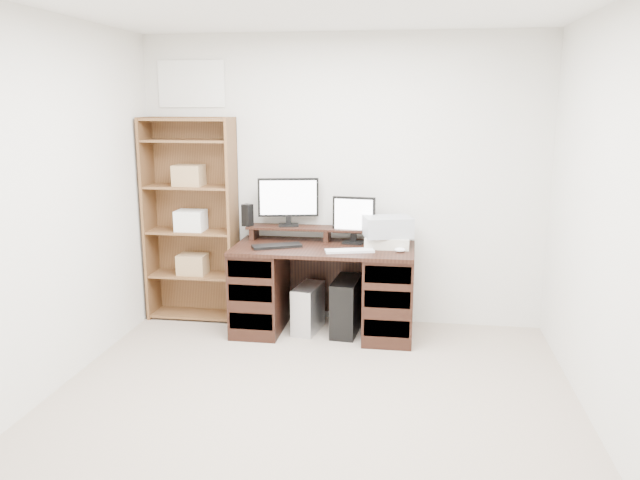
% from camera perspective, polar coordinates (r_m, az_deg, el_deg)
% --- Properties ---
extents(room, '(3.54, 4.04, 2.54)m').
position_cam_1_polar(room, '(3.49, -1.87, 1.37)').
color(room, tan).
rests_on(room, ground).
extents(desk, '(1.50, 0.70, 0.75)m').
position_cam_1_polar(desk, '(5.29, 0.34, -4.39)').
color(desk, black).
rests_on(desk, ground).
extents(riser_shelf, '(1.40, 0.22, 0.12)m').
position_cam_1_polar(riser_shelf, '(5.38, 0.67, 0.89)').
color(riser_shelf, black).
rests_on(riser_shelf, desk).
extents(monitor_wide, '(0.52, 0.17, 0.42)m').
position_cam_1_polar(monitor_wide, '(5.42, -2.92, 3.74)').
color(monitor_wide, black).
rests_on(monitor_wide, riser_shelf).
extents(monitor_small, '(0.36, 0.15, 0.40)m').
position_cam_1_polar(monitor_small, '(5.28, 3.11, 2.02)').
color(monitor_small, black).
rests_on(monitor_small, desk).
extents(speaker, '(0.10, 0.10, 0.19)m').
position_cam_1_polar(speaker, '(5.46, -6.65, 2.28)').
color(speaker, black).
rests_on(speaker, riser_shelf).
extents(keyboard_black, '(0.42, 0.29, 0.02)m').
position_cam_1_polar(keyboard_black, '(5.16, -3.97, -0.56)').
color(keyboard_black, black).
rests_on(keyboard_black, desk).
extents(keyboard_white, '(0.41, 0.22, 0.02)m').
position_cam_1_polar(keyboard_white, '(5.00, 2.72, -0.99)').
color(keyboard_white, silver).
rests_on(keyboard_white, desk).
extents(mouse, '(0.10, 0.08, 0.04)m').
position_cam_1_polar(mouse, '(5.03, 7.33, -0.90)').
color(mouse, white).
rests_on(mouse, desk).
extents(printer, '(0.36, 0.27, 0.09)m').
position_cam_1_polar(printer, '(5.19, 6.17, -0.14)').
color(printer, beige).
rests_on(printer, desk).
extents(basket, '(0.44, 0.37, 0.16)m').
position_cam_1_polar(basket, '(5.17, 6.20, 1.24)').
color(basket, '#9B9FA5').
rests_on(basket, printer).
extents(tower_silver, '(0.24, 0.43, 0.40)m').
position_cam_1_polar(tower_silver, '(5.37, -1.09, -6.25)').
color(tower_silver, silver).
rests_on(tower_silver, ground).
extents(tower_black, '(0.24, 0.48, 0.47)m').
position_cam_1_polar(tower_black, '(5.32, 2.43, -6.04)').
color(tower_black, black).
rests_on(tower_black, ground).
extents(bookshelf, '(0.80, 0.30, 1.80)m').
position_cam_1_polar(bookshelf, '(5.66, -11.65, 1.99)').
color(bookshelf, brown).
rests_on(bookshelf, ground).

